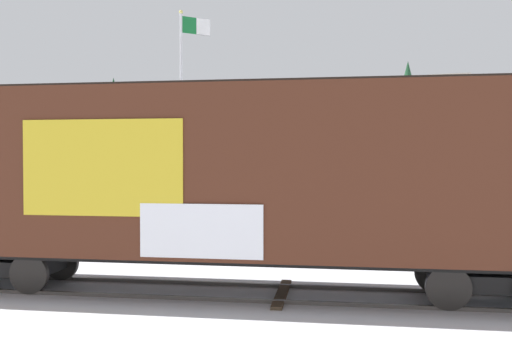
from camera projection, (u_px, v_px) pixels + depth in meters
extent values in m
plane|color=silver|center=(173.00, 291.00, 12.47)|extent=(260.00, 260.00, 0.00)
cube|color=#4C4742|center=(227.00, 300.00, 11.53)|extent=(59.99, 1.06, 0.08)
cube|color=#4C4742|center=(238.00, 284.00, 12.96)|extent=(59.99, 1.06, 0.08)
cube|color=#423323|center=(282.00, 294.00, 12.08)|extent=(0.28, 2.50, 0.07)
cube|color=#472316|center=(233.00, 171.00, 12.19)|extent=(15.83, 3.29, 3.64)
cube|color=#2D2823|center=(233.00, 86.00, 12.15)|extent=(15.00, 0.64, 0.24)
cube|color=gold|center=(101.00, 168.00, 11.02)|extent=(3.47, 0.09, 2.00)
cube|color=silver|center=(201.00, 231.00, 10.74)|extent=(2.54, 0.07, 1.10)
cube|color=black|center=(233.00, 255.00, 12.23)|extent=(15.50, 1.92, 0.20)
cube|color=black|center=(14.00, 264.00, 13.02)|extent=(2.12, 1.40, 0.36)
cylinder|color=black|center=(0.00, 260.00, 13.86)|extent=(0.92, 0.13, 0.92)
cylinder|color=black|center=(29.00, 274.00, 12.19)|extent=(0.92, 0.13, 0.92)
cylinder|color=black|center=(61.00, 262.00, 13.61)|extent=(0.92, 0.13, 0.92)
cube|color=black|center=(482.00, 279.00, 11.45)|extent=(2.12, 1.40, 0.36)
cylinder|color=black|center=(448.00, 288.00, 10.86)|extent=(0.92, 0.13, 0.92)
cylinder|color=black|center=(435.00, 273.00, 12.29)|extent=(0.92, 0.13, 0.92)
cylinder|color=silver|center=(181.00, 120.00, 25.02)|extent=(0.12, 0.12, 9.87)
sphere|color=#D8CC66|center=(181.00, 12.00, 24.91)|extent=(0.18, 0.18, 0.18)
cube|color=#14662D|center=(196.00, 26.00, 25.30)|extent=(1.13, 0.90, 0.77)
cube|color=white|center=(203.00, 27.00, 25.47)|extent=(0.58, 0.47, 0.77)
cube|color=silver|center=(318.00, 141.00, 86.63)|extent=(112.43, 33.05, 11.90)
cube|color=brown|center=(271.00, 90.00, 77.71)|extent=(5.17, 4.87, 2.39)
cube|color=#9E9384|center=(449.00, 86.00, 73.76)|extent=(6.21, 5.65, 2.66)
cone|color=#193D23|center=(408.00, 78.00, 73.33)|extent=(2.33, 2.33, 4.67)
cone|color=#193D23|center=(114.00, 91.00, 85.50)|extent=(2.12, 2.12, 4.25)
cone|color=#193D23|center=(484.00, 86.00, 77.42)|extent=(1.86, 1.86, 3.72)
cube|color=black|center=(165.00, 228.00, 18.98)|extent=(4.57, 2.34, 0.62)
cube|color=#2D333D|center=(159.00, 211.00, 18.97)|extent=(2.31, 1.87, 0.58)
cylinder|color=black|center=(210.00, 234.00, 19.79)|extent=(0.66, 0.30, 0.64)
cylinder|color=black|center=(204.00, 241.00, 18.09)|extent=(0.66, 0.30, 0.64)
cylinder|color=black|center=(130.00, 233.00, 19.88)|extent=(0.66, 0.30, 0.64)
cylinder|color=black|center=(117.00, 240.00, 18.18)|extent=(0.66, 0.30, 0.64)
cube|color=navy|center=(339.00, 230.00, 18.12)|extent=(4.17, 1.93, 0.71)
cube|color=#2D333D|center=(334.00, 208.00, 18.13)|extent=(1.81, 1.72, 0.75)
cylinder|color=black|center=(380.00, 237.00, 18.80)|extent=(0.64, 0.23, 0.64)
cylinder|color=black|center=(384.00, 246.00, 17.02)|extent=(0.64, 0.23, 0.64)
cylinder|color=black|center=(299.00, 236.00, 19.23)|extent=(0.64, 0.23, 0.64)
cylinder|color=black|center=(296.00, 244.00, 17.45)|extent=(0.64, 0.23, 0.64)
cube|color=silver|center=(499.00, 233.00, 17.34)|extent=(4.24, 2.27, 0.70)
cube|color=#2D333D|center=(498.00, 214.00, 17.32)|extent=(2.09, 1.82, 0.57)
cylinder|color=black|center=(448.00, 240.00, 18.22)|extent=(0.66, 0.30, 0.64)
cylinder|color=black|center=(465.00, 248.00, 16.55)|extent=(0.66, 0.30, 0.64)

